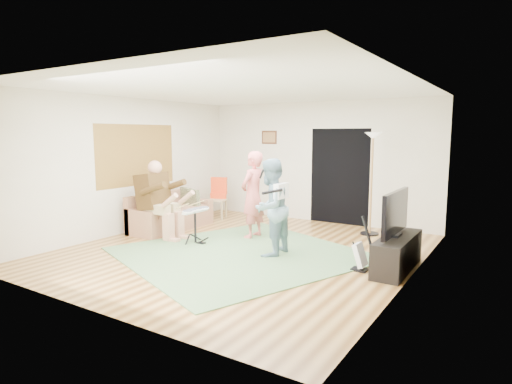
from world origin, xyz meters
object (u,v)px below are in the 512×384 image
Objects in this scene: guitarist at (270,208)px; tv_cabinet at (397,253)px; drum_kit at (195,228)px; torchiere_lamp at (372,165)px; guitar_spare at (361,255)px; singer at (253,195)px; sofa at (169,217)px; dining_chair at (218,204)px; television at (395,212)px.

tv_cabinet is at bearing 98.32° from guitarist.
drum_kit is 3.61m from torchiere_lamp.
guitar_spare is at bearing 88.90° from guitarist.
drum_kit is 0.39× the size of singer.
sofa is at bearing 153.14° from drum_kit.
torchiere_lamp is at bearing 128.86° from singer.
guitarist is 1.66× the size of dining_chair.
dining_chair reaches higher than drum_kit.
singer is (1.92, 0.29, 0.58)m from sofa.
guitarist reaches higher than guitar_spare.
drum_kit is at bearing -135.82° from torchiere_lamp.
television is at bearing 79.50° from singer.
singer is 2.03× the size of guitar_spare.
dining_chair reaches higher than tv_cabinet.
torchiere_lamp reaches higher than dining_chair.
television reaches higher than guitar_spare.
dining_chair is at bearing 117.46° from drum_kit.
tv_cabinet is (3.50, 0.40, -0.04)m from drum_kit.
guitarist is 2.06m from tv_cabinet.
television is (4.73, -0.25, 0.60)m from sofa.
drum_kit reaches higher than tv_cabinet.
torchiere_lamp is (3.75, 1.75, 1.13)m from sofa.
torchiere_lamp is 2.10× the size of dining_chair.
torchiere_lamp reaches higher than television.
sofa is 4.78m from television.
dining_chair is at bearing 154.02° from guitar_spare.
singer is at bearing -141.39° from torchiere_lamp.
dining_chair is at bearing -123.65° from singer.
drum_kit is 0.54× the size of television.
television is (3.45, 0.40, 0.56)m from drum_kit.
torchiere_lamp reaches higher than sofa.
drum_kit is at bearing -88.65° from guitarist.
guitarist reaches higher than television.
drum_kit is 3.06m from guitar_spare.
singer is 1.04× the size of guitarist.
guitar_spare is 4.62m from dining_chair.
guitar_spare reaches higher than sofa.
television is (2.81, -0.53, 0.02)m from singer.
television is at bearing -180.00° from tv_cabinet.
guitar_spare is (1.52, 0.01, -0.56)m from guitarist.
torchiere_lamp is at bearing -15.09° from dining_chair.
torchiere_lamp reaches higher than tv_cabinet.
singer reaches higher than dining_chair.
television reaches higher than tv_cabinet.
drum_kit is 1.26m from singer.
singer is 1.73× the size of dining_chair.
guitarist is 1.32× the size of television.
guitar_spare is 0.85× the size of dining_chair.
guitar_spare is at bearing 70.69° from singer.
torchiere_lamp is 2.51m from tv_cabinet.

